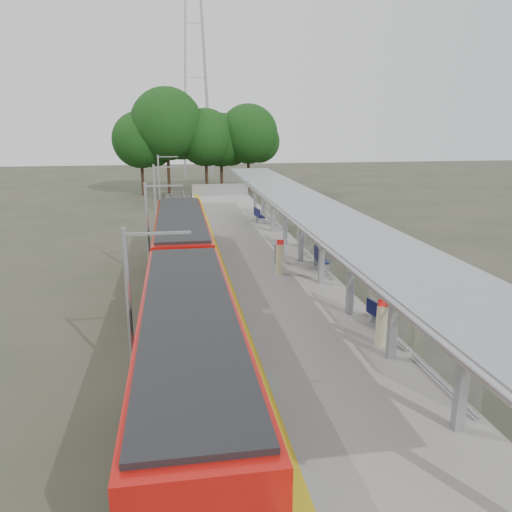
{
  "coord_description": "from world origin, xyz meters",
  "views": [
    {
      "loc": [
        -4.72,
        -8.01,
        8.42
      ],
      "look_at": [
        -1.06,
        14.63,
        2.3
      ],
      "focal_mm": 35.0,
      "sensor_mm": 36.0,
      "label": 1
    }
  ],
  "objects_px": {
    "bench_near": "(379,315)",
    "bench_far": "(258,215)",
    "bench_mid": "(320,258)",
    "info_pillar_far": "(280,259)",
    "litter_bin": "(279,254)",
    "train": "(185,282)",
    "info_pillar_near": "(381,326)"
  },
  "relations": [
    {
      "from": "info_pillar_far",
      "to": "litter_bin",
      "type": "bearing_deg",
      "value": 82.48
    },
    {
      "from": "info_pillar_near",
      "to": "info_pillar_far",
      "type": "relative_size",
      "value": 0.95
    },
    {
      "from": "bench_far",
      "to": "litter_bin",
      "type": "distance_m",
      "value": 11.63
    },
    {
      "from": "bench_mid",
      "to": "info_pillar_near",
      "type": "distance_m",
      "value": 9.4
    },
    {
      "from": "train",
      "to": "info_pillar_near",
      "type": "xyz_separation_m",
      "value": [
        6.54,
        -4.94,
        -0.32
      ]
    },
    {
      "from": "bench_mid",
      "to": "bench_far",
      "type": "bearing_deg",
      "value": 100.08
    },
    {
      "from": "info_pillar_near",
      "to": "info_pillar_far",
      "type": "height_order",
      "value": "info_pillar_far"
    },
    {
      "from": "bench_near",
      "to": "info_pillar_far",
      "type": "bearing_deg",
      "value": 96.73
    },
    {
      "from": "bench_far",
      "to": "info_pillar_far",
      "type": "bearing_deg",
      "value": -102.5
    },
    {
      "from": "bench_mid",
      "to": "info_pillar_far",
      "type": "xyz_separation_m",
      "value": [
        -2.24,
        -0.52,
        0.17
      ]
    },
    {
      "from": "bench_near",
      "to": "litter_bin",
      "type": "relative_size",
      "value": 1.43
    },
    {
      "from": "train",
      "to": "info_pillar_far",
      "type": "bearing_deg",
      "value": 38.88
    },
    {
      "from": "train",
      "to": "bench_far",
      "type": "xyz_separation_m",
      "value": [
        6.04,
        17.63,
        -0.49
      ]
    },
    {
      "from": "bench_mid",
      "to": "litter_bin",
      "type": "xyz_separation_m",
      "value": [
        -1.87,
        1.59,
        -0.1
      ]
    },
    {
      "from": "bench_mid",
      "to": "litter_bin",
      "type": "relative_size",
      "value": 1.71
    },
    {
      "from": "bench_mid",
      "to": "bench_far",
      "type": "xyz_separation_m",
      "value": [
        -1.06,
        13.19,
        -0.03
      ]
    },
    {
      "from": "train",
      "to": "litter_bin",
      "type": "height_order",
      "value": "train"
    },
    {
      "from": "litter_bin",
      "to": "info_pillar_near",
      "type": "bearing_deg",
      "value": -83.21
    },
    {
      "from": "info_pillar_near",
      "to": "bench_far",
      "type": "bearing_deg",
      "value": 98.17
    },
    {
      "from": "bench_near",
      "to": "bench_far",
      "type": "relative_size",
      "value": 0.88
    },
    {
      "from": "bench_near",
      "to": "info_pillar_far",
      "type": "xyz_separation_m",
      "value": [
        -2.26,
        7.32,
        0.27
      ]
    },
    {
      "from": "bench_mid",
      "to": "info_pillar_near",
      "type": "xyz_separation_m",
      "value": [
        -0.56,
        -9.38,
        0.13
      ]
    },
    {
      "from": "train",
      "to": "info_pillar_near",
      "type": "height_order",
      "value": "train"
    },
    {
      "from": "bench_mid",
      "to": "info_pillar_far",
      "type": "relative_size",
      "value": 0.96
    },
    {
      "from": "litter_bin",
      "to": "bench_far",
      "type": "bearing_deg",
      "value": 86.03
    },
    {
      "from": "info_pillar_near",
      "to": "litter_bin",
      "type": "distance_m",
      "value": 11.05
    },
    {
      "from": "bench_near",
      "to": "litter_bin",
      "type": "height_order",
      "value": "litter_bin"
    },
    {
      "from": "bench_near",
      "to": "info_pillar_near",
      "type": "xyz_separation_m",
      "value": [
        -0.58,
        -1.54,
        0.23
      ]
    },
    {
      "from": "train",
      "to": "bench_far",
      "type": "bearing_deg",
      "value": 71.09
    },
    {
      "from": "bench_near",
      "to": "bench_mid",
      "type": "xyz_separation_m",
      "value": [
        -0.02,
        7.84,
        0.1
      ]
    },
    {
      "from": "bench_near",
      "to": "bench_far",
      "type": "distance_m",
      "value": 21.06
    },
    {
      "from": "bench_near",
      "to": "info_pillar_far",
      "type": "relative_size",
      "value": 0.8
    }
  ]
}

